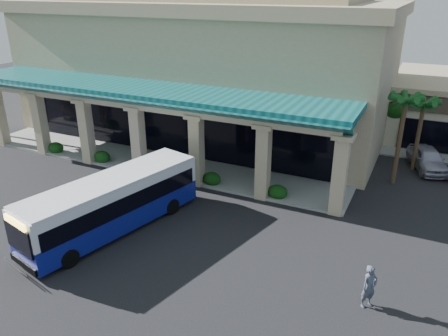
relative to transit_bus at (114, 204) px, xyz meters
The scene contains 9 objects.
ground 4.74m from the transit_bus, 21.37° to the left, with size 110.00×110.00×0.00m, color black.
main_building 18.53m from the transit_bus, 102.16° to the left, with size 30.80×14.80×11.35m, color tan, non-canonical shape.
arcade 9.36m from the transit_bus, 114.24° to the left, with size 30.00×6.20×5.70m, color #0C474B, non-canonical shape.
palm_0 18.01m from the transit_bus, 44.87° to the left, with size 2.40×2.40×6.60m, color #134919, non-canonical shape.
palm_1 20.84m from the transit_bus, 48.79° to the left, with size 2.40×2.40×5.80m, color #134919, non-canonical shape.
broadleaf_tree 23.75m from the transit_bus, 60.46° to the left, with size 2.60×2.60×4.81m, color #0D360C, non-canonical shape.
transit_bus is the anchor object (origin of this frame).
pedestrian 13.07m from the transit_bus, ahead, with size 0.69×0.45×1.88m, color #444C5C.
car_silver 21.72m from the transit_bus, 47.89° to the left, with size 1.85×4.61×1.57m, color #A2A0B1.
Camera 1 is at (9.76, -17.41, 12.06)m, focal length 35.00 mm.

